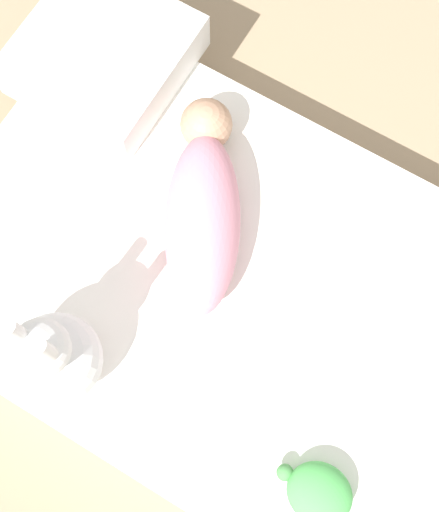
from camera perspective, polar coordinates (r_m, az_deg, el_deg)
The scene contains 6 objects.
ground_plane at distance 1.85m, azimuth 1.21°, elevation -4.07°, with size 12.00×12.00×0.00m, color #9E8466.
bed_mattress at distance 1.77m, azimuth 1.26°, elevation -3.45°, with size 1.47×0.96×0.17m.
swaddled_baby at distance 1.65m, azimuth -1.32°, elevation 3.82°, with size 0.37×0.52×0.17m.
pillow at distance 1.89m, azimuth -9.25°, elevation 15.58°, with size 0.39×0.40×0.12m.
bunny_plush at distance 1.56m, azimuth -13.16°, elevation -7.87°, with size 0.20×0.20×0.38m.
turtle_plush at distance 1.61m, azimuth 7.91°, elevation -18.24°, with size 0.17×0.13×0.08m.
Camera 1 is at (-0.18, 0.37, 1.80)m, focal length 50.00 mm.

